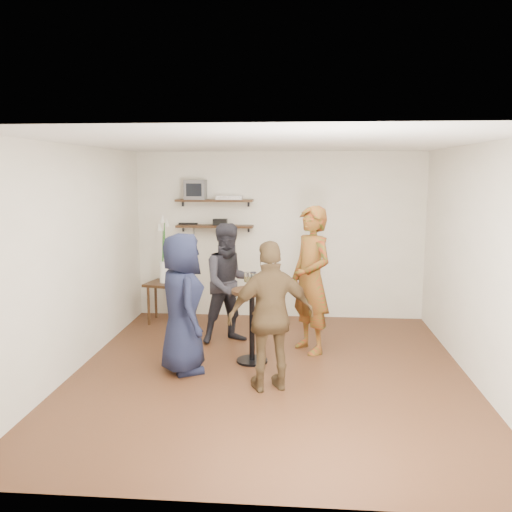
{
  "coord_description": "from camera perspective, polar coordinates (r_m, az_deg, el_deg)",
  "views": [
    {
      "loc": [
        0.33,
        -5.94,
        2.3
      ],
      "look_at": [
        -0.19,
        0.4,
        1.3
      ],
      "focal_mm": 38.0,
      "sensor_mm": 36.0,
      "label": 1
    }
  ],
  "objects": [
    {
      "name": "person_brown",
      "position": [
        5.7,
        1.63,
        -6.36
      ],
      "size": [
        1.01,
        0.67,
        1.59
      ],
      "primitive_type": "imported",
      "rotation": [
        0.0,
        0.0,
        3.47
      ],
      "color": "#4D3821",
      "rests_on": "room"
    },
    {
      "name": "person_dark",
      "position": [
        7.28,
        -2.75,
        -2.9
      ],
      "size": [
        0.97,
        0.89,
        1.62
      ],
      "primitive_type": "imported",
      "rotation": [
        0.0,
        0.0,
        0.44
      ],
      "color": "black",
      "rests_on": "room"
    },
    {
      "name": "person_plaid",
      "position": [
        6.9,
        5.81,
        -2.51
      ],
      "size": [
        0.75,
        0.82,
        1.87
      ],
      "primitive_type": "imported",
      "rotation": [
        0.0,
        0.0,
        -0.99
      ],
      "color": "#A31F12",
      "rests_on": "room"
    },
    {
      "name": "power_strip",
      "position": [
        8.59,
        -7.15,
        3.4
      ],
      "size": [
        0.3,
        0.05,
        0.03
      ],
      "primitive_type": "cube",
      "color": "black",
      "rests_on": "shelf_lower"
    },
    {
      "name": "room",
      "position": [
        6.04,
        1.5,
        -0.61
      ],
      "size": [
        4.58,
        5.08,
        2.68
      ],
      "color": "#442515",
      "rests_on": "ground"
    },
    {
      "name": "drinks_table",
      "position": [
        6.55,
        -0.42,
        -6.31
      ],
      "size": [
        0.49,
        0.49,
        0.9
      ],
      "color": "black",
      "rests_on": "room"
    },
    {
      "name": "person_navy",
      "position": [
        6.26,
        -7.79,
        -4.95
      ],
      "size": [
        0.8,
        0.93,
        1.61
      ],
      "primitive_type": "imported",
      "rotation": [
        0.0,
        0.0,
        2.01
      ],
      "color": "black",
      "rests_on": "room"
    },
    {
      "name": "wine_glass_fr",
      "position": [
        6.4,
        0.1,
        -2.49
      ],
      "size": [
        0.06,
        0.06,
        0.19
      ],
      "color": "silver",
      "rests_on": "drinks_table"
    },
    {
      "name": "shelf_upper",
      "position": [
        8.44,
        -4.4,
        5.84
      ],
      "size": [
        1.2,
        0.25,
        0.04
      ],
      "primitive_type": "cube",
      "color": "black",
      "rests_on": "room"
    },
    {
      "name": "vase_lilies",
      "position": [
        8.35,
        -9.65,
        -0.51
      ],
      "size": [
        0.2,
        0.21,
        1.06
      ],
      "rotation": [
        0.0,
        0.0,
        -0.22
      ],
      "color": "white",
      "rests_on": "side_table"
    },
    {
      "name": "wine_glass_br",
      "position": [
        6.45,
        -0.12,
        -2.45
      ],
      "size": [
        0.06,
        0.06,
        0.19
      ],
      "color": "silver",
      "rests_on": "drinks_table"
    },
    {
      "name": "shelf_lower",
      "position": [
        8.47,
        -4.36,
        3.14
      ],
      "size": [
        1.2,
        0.25,
        0.04
      ],
      "primitive_type": "cube",
      "color": "black",
      "rests_on": "room"
    },
    {
      "name": "wine_glass_bl",
      "position": [
        6.51,
        -0.56,
        -2.35
      ],
      "size": [
        0.06,
        0.06,
        0.19
      ],
      "color": "silver",
      "rests_on": "drinks_table"
    },
    {
      "name": "dvd_deck",
      "position": [
        8.4,
        -2.8,
        6.17
      ],
      "size": [
        0.4,
        0.24,
        0.06
      ],
      "primitive_type": "cube",
      "color": "silver",
      "rests_on": "shelf_upper"
    },
    {
      "name": "radio",
      "position": [
        8.45,
        -3.8,
        3.59
      ],
      "size": [
        0.22,
        0.1,
        0.1
      ],
      "primitive_type": "cube",
      "color": "black",
      "rests_on": "shelf_lower"
    },
    {
      "name": "wine_glass_fl",
      "position": [
        6.43,
        -0.96,
        -2.34
      ],
      "size": [
        0.07,
        0.07,
        0.21
      ],
      "color": "silver",
      "rests_on": "drinks_table"
    },
    {
      "name": "side_table",
      "position": [
        8.43,
        -9.56,
        -3.43
      ],
      "size": [
        0.61,
        0.61,
        0.62
      ],
      "rotation": [
        0.0,
        0.0,
        -0.22
      ],
      "color": "black",
      "rests_on": "room"
    },
    {
      "name": "crt_monitor",
      "position": [
        8.48,
        -6.37,
        6.96
      ],
      "size": [
        0.32,
        0.3,
        0.3
      ],
      "primitive_type": "cube",
      "color": "#59595B",
      "rests_on": "shelf_upper"
    }
  ]
}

